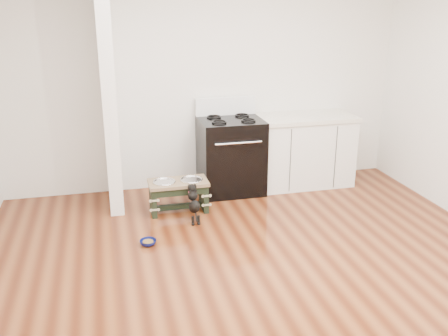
{
  "coord_description": "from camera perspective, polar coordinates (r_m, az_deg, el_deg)",
  "views": [
    {
      "loc": [
        -1.25,
        -3.55,
        2.31
      ],
      "look_at": [
        -0.04,
        1.34,
        0.59
      ],
      "focal_mm": 40.0,
      "sensor_mm": 36.0,
      "label": 1
    }
  ],
  "objects": [
    {
      "name": "puppy",
      "position": [
        5.41,
        -3.48,
        -3.92
      ],
      "size": [
        0.12,
        0.34,
        0.4
      ],
      "color": "black",
      "rests_on": "ground"
    },
    {
      "name": "partition_wall",
      "position": [
        5.73,
        -13.12,
        8.7
      ],
      "size": [
        0.15,
        0.8,
        2.7
      ],
      "primitive_type": "cube",
      "color": "silver",
      "rests_on": "ground"
    },
    {
      "name": "room_shell",
      "position": [
        3.82,
        5.43,
        8.33
      ],
      "size": [
        5.0,
        5.0,
        5.0
      ],
      "color": "silver",
      "rests_on": "ground"
    },
    {
      "name": "ground",
      "position": [
        4.42,
        4.77,
        -12.81
      ],
      "size": [
        5.0,
        5.0,
        0.0
      ],
      "primitive_type": "plane",
      "color": "#481C0C",
      "rests_on": "ground"
    },
    {
      "name": "oven_range",
      "position": [
        6.18,
        0.77,
        1.58
      ],
      "size": [
        0.76,
        0.69,
        1.14
      ],
      "color": "black",
      "rests_on": "ground"
    },
    {
      "name": "dog_feeder",
      "position": [
        5.66,
        -5.24,
        -2.51
      ],
      "size": [
        0.66,
        0.35,
        0.38
      ],
      "color": "black",
      "rests_on": "ground"
    },
    {
      "name": "cabinet_run",
      "position": [
        6.51,
        9.11,
        2.01
      ],
      "size": [
        1.24,
        0.64,
        0.91
      ],
      "color": "silver",
      "rests_on": "ground"
    },
    {
      "name": "floor_bowl",
      "position": [
        5.03,
        -8.67,
        -8.41
      ],
      "size": [
        0.22,
        0.22,
        0.05
      ],
      "rotation": [
        0.0,
        0.0,
        0.42
      ],
      "color": "#0B124E",
      "rests_on": "ground"
    }
  ]
}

